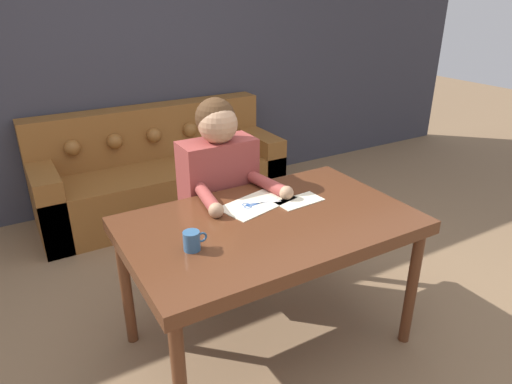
{
  "coord_description": "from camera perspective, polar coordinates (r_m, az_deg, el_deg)",
  "views": [
    {
      "loc": [
        -1.1,
        -1.78,
        1.84
      ],
      "look_at": [
        -0.0,
        0.09,
        0.88
      ],
      "focal_mm": 32.0,
      "sensor_mm": 36.0,
      "label": 1
    }
  ],
  "objects": [
    {
      "name": "couch",
      "position": [
        4.14,
        -11.82,
        2.04
      ],
      "size": [
        2.1,
        0.77,
        0.9
      ],
      "color": "brown",
      "rests_on": "ground_plane"
    },
    {
      "name": "mug",
      "position": [
        2.05,
        -7.99,
        -6.05
      ],
      "size": [
        0.11,
        0.08,
        0.09
      ],
      "color": "#335B84",
      "rests_on": "dining_table"
    },
    {
      "name": "wall_back",
      "position": [
        4.23,
        -15.74,
        15.85
      ],
      "size": [
        8.0,
        0.06,
        2.6
      ],
      "color": "#383842",
      "rests_on": "ground_plane"
    },
    {
      "name": "dining_table",
      "position": [
        2.34,
        1.73,
        -5.03
      ],
      "size": [
        1.46,
        0.91,
        0.78
      ],
      "color": "#562D19",
      "rests_on": "ground_plane"
    },
    {
      "name": "scissors",
      "position": [
        2.46,
        -0.14,
        -1.57
      ],
      "size": [
        0.22,
        0.08,
        0.01
      ],
      "color": "silver",
      "rests_on": "dining_table"
    },
    {
      "name": "pattern_paper_main",
      "position": [
        2.48,
        0.19,
        -1.39
      ],
      "size": [
        0.46,
        0.32,
        0.0
      ],
      "color": "beige",
      "rests_on": "dining_table"
    },
    {
      "name": "pattern_paper_offcut",
      "position": [
        2.51,
        5.44,
        -1.12
      ],
      "size": [
        0.27,
        0.15,
        0.0
      ],
      "color": "beige",
      "rests_on": "dining_table"
    },
    {
      "name": "person",
      "position": [
        2.8,
        -4.57,
        -0.52
      ],
      "size": [
        0.51,
        0.6,
        1.28
      ],
      "color": "#33281E",
      "rests_on": "ground_plane"
    },
    {
      "name": "ground_plane",
      "position": [
        2.78,
        1.04,
        -17.35
      ],
      "size": [
        16.0,
        16.0,
        0.0
      ],
      "primitive_type": "plane",
      "color": "#846647"
    }
  ]
}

